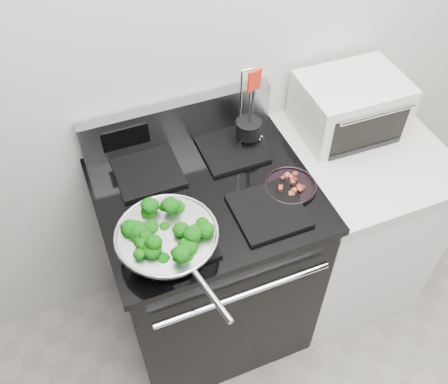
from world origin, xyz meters
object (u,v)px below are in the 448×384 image
bacon_plate (290,184)px  toaster_oven (350,106)px  skillet (168,239)px  utensil_holder (248,132)px  gas_range (209,262)px

bacon_plate → toaster_oven: (0.38, 0.24, 0.07)m
skillet → bacon_plate: (0.50, 0.10, -0.04)m
bacon_plate → utensil_holder: size_ratio=0.54×
bacon_plate → toaster_oven: 0.46m
bacon_plate → toaster_oven: toaster_oven is taller
gas_range → utensil_holder: 0.60m
utensil_holder → toaster_oven: bearing=-15.4°
gas_range → utensil_holder: utensil_holder is taller
bacon_plate → utensil_holder: (-0.05, 0.27, 0.05)m
gas_range → toaster_oven: (0.68, 0.14, 0.55)m
skillet → gas_range: bearing=31.9°
gas_range → bacon_plate: bearing=-18.3°
utensil_holder → toaster_oven: size_ratio=0.86×
gas_range → toaster_oven: bearing=12.0°
bacon_plate → utensil_holder: bearing=100.6°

